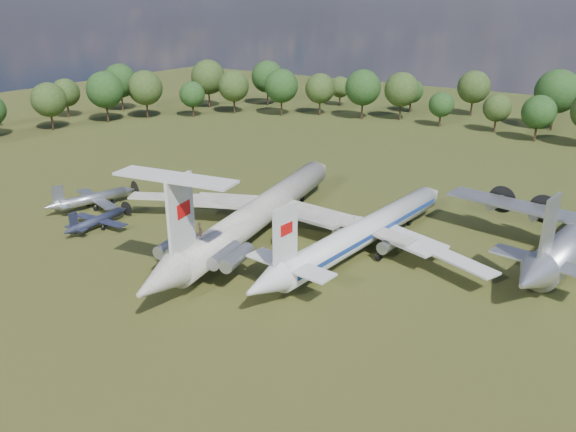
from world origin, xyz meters
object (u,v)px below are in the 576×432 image
Objects in this scene: il62_airliner at (261,216)px; person_on_il62 at (200,231)px; tu104_jet at (365,236)px; small_prop_northwest at (93,201)px; small_prop_west at (98,222)px.

person_on_il62 is (2.66, -15.17, 3.71)m from il62_airliner.
person_on_il62 reaches higher than il62_airliner.
person_on_il62 is (-12.08, -17.97, 4.11)m from tu104_jet.
tu104_jet is at bearing 27.12° from small_prop_northwest.
il62_airliner is 29.29m from small_prop_northwest.
person_on_il62 reaches higher than tu104_jet.
il62_airliner reaches higher than tu104_jet.
small_prop_west is at bearing -161.62° from il62_airliner.
il62_airliner is 15.01m from tu104_jet.
il62_airliner is 1.19× the size of tu104_jet.
il62_airliner reaches higher than small_prop_northwest.
small_prop_west is (-35.74, -14.12, -1.41)m from tu104_jet.
small_prop_west is 6.65× the size of person_on_il62.
small_prop_west is 0.79× the size of small_prop_northwest.
small_prop_northwest is (-28.59, -6.20, -1.55)m from il62_airliner.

